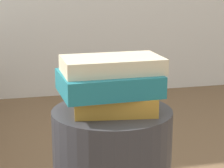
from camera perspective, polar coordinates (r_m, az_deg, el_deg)
book_ochre at (r=1.24m, az=0.22°, el=-2.31°), size 0.25×0.21×0.05m
book_teal at (r=1.22m, az=-0.46°, el=0.13°), size 0.28×0.22×0.06m
book_cream at (r=1.22m, az=-0.11°, el=2.60°), size 0.28×0.17×0.04m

